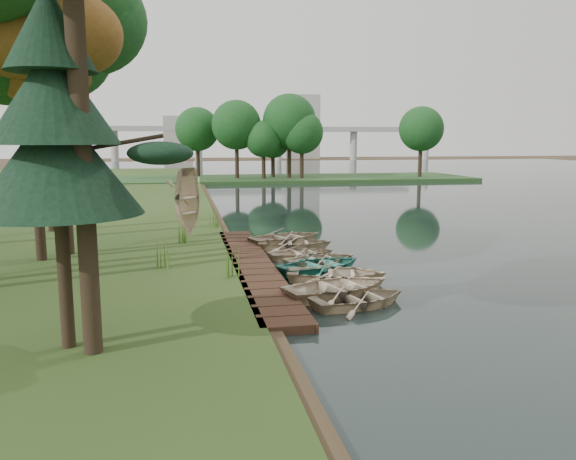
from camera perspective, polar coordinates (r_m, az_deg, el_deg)
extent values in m
plane|color=#3D2F1D|center=(23.06, 0.32, -3.91)|extent=(300.00, 300.00, 0.00)
cube|color=#362014|center=(22.78, -3.64, -3.70)|extent=(1.60, 16.00, 0.30)
cube|color=#25451E|center=(73.26, -1.03, 5.22)|extent=(50.00, 14.00, 0.45)
cylinder|color=black|center=(72.92, -19.56, 6.75)|extent=(0.50, 0.50, 4.80)
sphere|color=#17461A|center=(72.90, -19.71, 9.57)|extent=(5.60, 5.60, 5.60)
cylinder|color=black|center=(72.22, -14.29, 6.97)|extent=(0.50, 0.50, 4.80)
sphere|color=#17461A|center=(72.19, -14.40, 9.82)|extent=(5.60, 5.60, 5.60)
cylinder|color=black|center=(72.12, -8.96, 7.14)|extent=(0.50, 0.50, 4.80)
sphere|color=#17461A|center=(72.10, -9.03, 9.99)|extent=(5.60, 5.60, 5.60)
cylinder|color=black|center=(72.64, -3.65, 7.24)|extent=(0.50, 0.50, 4.80)
sphere|color=#17461A|center=(72.61, -3.68, 10.08)|extent=(5.60, 5.60, 5.60)
cylinder|color=black|center=(73.76, 1.53, 7.28)|extent=(0.50, 0.50, 4.80)
sphere|color=#17461A|center=(73.74, 1.55, 10.08)|extent=(5.60, 5.60, 5.60)
cylinder|color=black|center=(75.46, 6.53, 7.27)|extent=(0.50, 0.50, 4.80)
sphere|color=#17461A|center=(75.43, 6.58, 10.00)|extent=(5.60, 5.60, 5.60)
cylinder|color=black|center=(77.69, 11.27, 7.20)|extent=(0.50, 0.50, 4.80)
sphere|color=#17461A|center=(77.66, 11.35, 9.86)|extent=(5.60, 5.60, 5.60)
cube|color=#A5A5A0|center=(142.79, -5.05, 10.20)|extent=(90.00, 4.00, 1.20)
cylinder|color=#A5A5A0|center=(142.92, -17.21, 8.23)|extent=(1.80, 1.80, 8.00)
cylinder|color=#A5A5A0|center=(142.12, -9.09, 8.51)|extent=(1.80, 1.80, 8.00)
cylinder|color=#A5A5A0|center=(144.12, -1.03, 8.63)|extent=(1.80, 1.80, 8.00)
cylinder|color=#A5A5A0|center=(148.80, 6.67, 8.59)|extent=(1.80, 1.80, 8.00)
cylinder|color=#A5A5A0|center=(155.93, 13.78, 8.41)|extent=(1.80, 1.80, 8.00)
cube|color=#A5A5A0|center=(165.68, 1.25, 10.42)|extent=(10.00, 8.00, 18.00)
cube|color=#A5A5A0|center=(167.05, -11.11, 9.21)|extent=(8.00, 8.00, 12.00)
imported|color=#CAB292|center=(17.81, 7.33, -6.61)|extent=(3.74, 3.06, 0.68)
imported|color=#CAB292|center=(18.79, 5.22, -5.54)|extent=(4.53, 3.80, 0.80)
imported|color=#CAB292|center=(20.67, 4.96, -4.25)|extent=(4.19, 3.44, 0.76)
imported|color=#2D7E6D|center=(22.08, 3.46, -3.37)|extent=(4.37, 3.80, 0.76)
imported|color=#CAB292|center=(23.31, 3.40, -2.82)|extent=(3.67, 3.04, 0.66)
imported|color=#CAB292|center=(24.67, 1.43, -2.19)|extent=(3.31, 2.59, 0.63)
imported|color=#CAB292|center=(26.68, 0.69, -1.20)|extent=(3.82, 2.92, 0.74)
imported|color=#CAB292|center=(28.07, -0.16, -0.61)|extent=(4.59, 3.91, 0.80)
imported|color=#CAB292|center=(29.21, -10.05, 0.05)|extent=(4.32, 4.20, 0.73)
cylinder|color=black|center=(13.28, -20.24, 8.40)|extent=(0.43, 0.43, 9.71)
cylinder|color=black|center=(23.34, -22.54, 6.07)|extent=(0.40, 0.40, 7.87)
ellipsoid|color=brown|center=(23.51, -23.15, 15.68)|extent=(4.25, 4.25, 3.61)
cylinder|color=black|center=(25.79, -21.99, 9.09)|extent=(0.45, 0.45, 10.36)
ellipsoid|color=#17461A|center=(26.36, -22.70, 20.40)|extent=(5.48, 5.48, 4.66)
cylinder|color=black|center=(24.87, -24.35, 6.92)|extent=(0.41, 0.41, 8.58)
ellipsoid|color=#17461A|center=(25.13, -25.02, 16.72)|extent=(4.08, 4.08, 3.46)
cylinder|color=black|center=(32.85, -23.40, 10.24)|extent=(0.48, 0.48, 11.93)
ellipsoid|color=#17461A|center=(33.57, -24.08, 20.45)|extent=(4.64, 4.64, 3.94)
cylinder|color=black|center=(14.20, -21.78, -3.87)|extent=(0.32, 0.32, 3.73)
cone|color=black|center=(13.88, -22.42, 6.78)|extent=(3.80, 3.80, 2.60)
cone|color=black|center=(13.91, -22.78, 12.65)|extent=(2.90, 2.90, 2.25)
cone|color=black|center=(14.09, -23.15, 18.43)|extent=(2.00, 2.00, 1.90)
cone|color=#3F661E|center=(20.22, -5.65, -3.30)|extent=(0.60, 0.60, 1.12)
cone|color=#3F661E|center=(22.23, -12.65, -2.55)|extent=(0.60, 0.60, 0.97)
cone|color=#3F661E|center=(27.53, -10.63, -0.27)|extent=(0.60, 0.60, 0.96)
cone|color=#3F661E|center=(32.04, -7.58, 1.26)|extent=(0.60, 0.60, 1.12)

